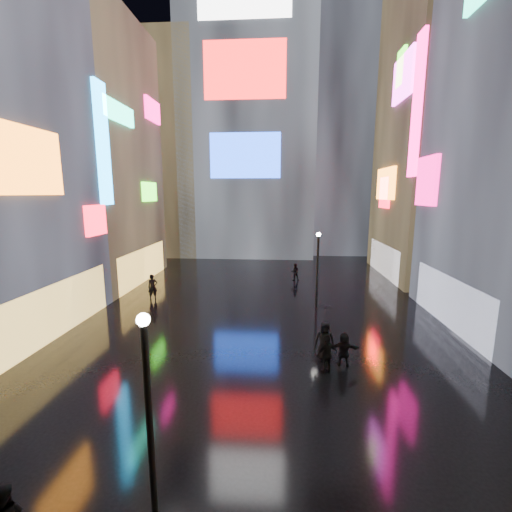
# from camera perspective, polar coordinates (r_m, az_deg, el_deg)

# --- Properties ---
(ground) EXTENTS (140.00, 140.00, 0.00)m
(ground) POSITION_cam_1_polar(r_m,az_deg,el_deg) (24.32, 1.35, -8.23)
(ground) COLOR black
(ground) RESTS_ON ground
(building_left_far) EXTENTS (10.28, 12.00, 22.00)m
(building_left_far) POSITION_cam_1_polar(r_m,az_deg,el_deg) (33.82, -27.20, 14.73)
(building_left_far) COLOR black
(building_left_far) RESTS_ON ground
(building_right_far) EXTENTS (10.28, 12.00, 28.00)m
(building_right_far) POSITION_cam_1_polar(r_m,az_deg,el_deg) (36.77, 29.63, 18.81)
(building_right_far) COLOR black
(building_right_far) RESTS_ON ground
(tower_main) EXTENTS (16.00, 14.20, 42.00)m
(tower_main) POSITION_cam_1_polar(r_m,az_deg,el_deg) (49.01, -0.95, 26.05)
(tower_main) COLOR black
(tower_main) RESTS_ON ground
(tower_flank_right) EXTENTS (12.00, 12.00, 34.00)m
(tower_flank_right) POSITION_cam_1_polar(r_m,az_deg,el_deg) (50.52, 13.93, 20.62)
(tower_flank_right) COLOR black
(tower_flank_right) RESTS_ON ground
(tower_flank_left) EXTENTS (10.00, 10.00, 26.00)m
(tower_flank_left) POSITION_cam_1_polar(r_m,az_deg,el_deg) (47.77, -14.97, 16.33)
(tower_flank_left) COLOR black
(tower_flank_left) RESTS_ON ground
(lamp_near) EXTENTS (0.30, 0.30, 5.20)m
(lamp_near) POSITION_cam_1_polar(r_m,az_deg,el_deg) (8.90, -17.46, -22.89)
(lamp_near) COLOR black
(lamp_near) RESTS_ON ground
(lamp_far) EXTENTS (0.30, 0.30, 5.20)m
(lamp_far) POSITION_cam_1_polar(r_m,az_deg,el_deg) (23.70, 10.23, -1.52)
(lamp_far) COLOR black
(lamp_far) RESTS_ON ground
(pedestrian_3) EXTENTS (1.10, 0.79, 1.74)m
(pedestrian_3) POSITION_cam_1_polar(r_m,az_deg,el_deg) (15.79, 11.75, -15.74)
(pedestrian_3) COLOR black
(pedestrian_3) RESTS_ON ground
(pedestrian_4) EXTENTS (0.95, 0.64, 1.90)m
(pedestrian_4) POSITION_cam_1_polar(r_m,az_deg,el_deg) (16.83, 11.34, -13.71)
(pedestrian_4) COLOR black
(pedestrian_4) RESTS_ON ground
(pedestrian_5) EXTENTS (1.48, 0.57, 1.56)m
(pedestrian_5) POSITION_cam_1_polar(r_m,az_deg,el_deg) (16.60, 14.43, -14.83)
(pedestrian_5) COLOR black
(pedestrian_5) RESTS_ON ground
(pedestrian_6) EXTENTS (0.83, 0.76, 1.90)m
(pedestrian_6) POSITION_cam_1_polar(r_m,az_deg,el_deg) (26.49, -16.84, -4.98)
(pedestrian_6) COLOR black
(pedestrian_6) RESTS_ON ground
(pedestrian_7) EXTENTS (0.84, 0.71, 1.54)m
(pedestrian_7) POSITION_cam_1_polar(r_m,az_deg,el_deg) (31.15, 6.50, -2.66)
(pedestrian_7) COLOR black
(pedestrian_7) RESTS_ON ground
(umbrella_2) EXTENTS (1.16, 1.15, 0.83)m
(umbrella_2) POSITION_cam_1_polar(r_m,az_deg,el_deg) (16.32, 11.51, -9.34)
(umbrella_2) COLOR black
(umbrella_2) RESTS_ON pedestrian_4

